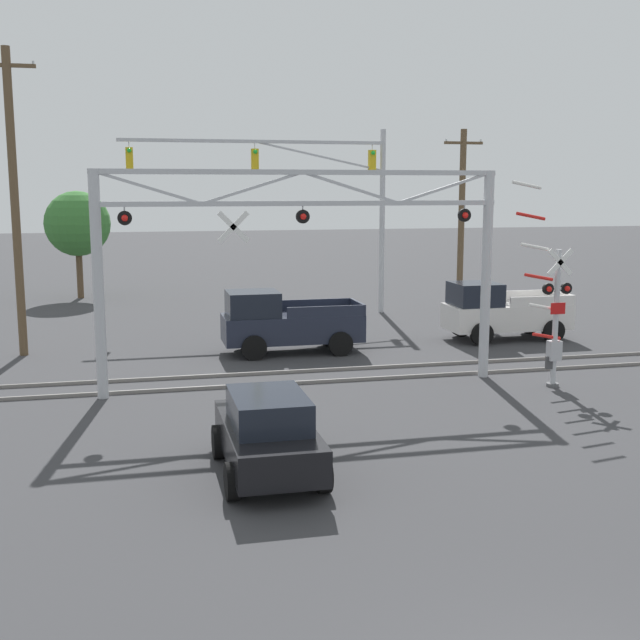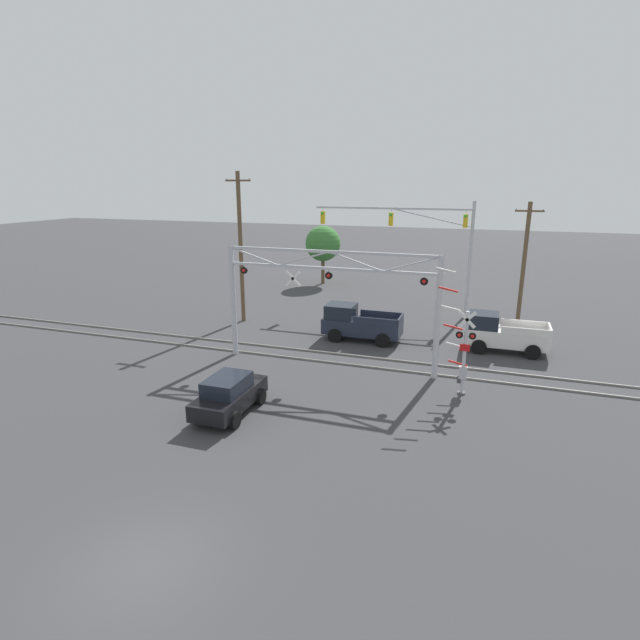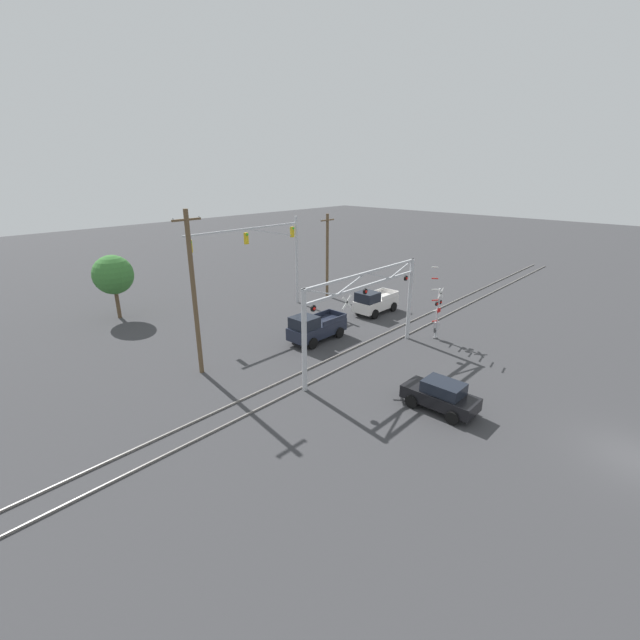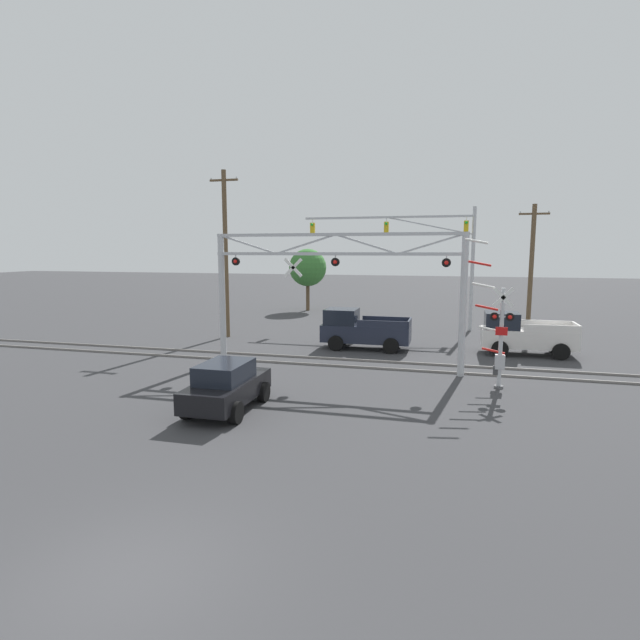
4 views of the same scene
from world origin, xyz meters
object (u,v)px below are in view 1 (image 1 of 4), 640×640
(utility_pole_left, at_px, (15,201))
(utility_pole_right, at_px, (461,219))
(pickup_truck_lead, at_px, (285,323))
(crossing_gantry, at_px, (302,249))
(traffic_signal_span, at_px, (321,187))
(sedan_waiting, at_px, (268,433))
(pickup_truck_following, at_px, (501,312))
(crossing_signal_mast, at_px, (552,317))
(background_tree_beyond_span, at_px, (77,224))

(utility_pole_left, height_order, utility_pole_right, utility_pole_left)
(pickup_truck_lead, distance_m, utility_pole_right, 12.39)
(crossing_gantry, distance_m, utility_pole_right, 15.60)
(traffic_signal_span, bearing_deg, sedan_waiting, -106.07)
(pickup_truck_lead, bearing_deg, pickup_truck_following, 4.13)
(crossing_gantry, relative_size, pickup_truck_following, 2.49)
(pickup_truck_following, bearing_deg, utility_pole_right, 80.05)
(crossing_signal_mast, height_order, pickup_truck_lead, crossing_signal_mast)
(crossing_gantry, height_order, background_tree_beyond_span, crossing_gantry)
(utility_pole_left, bearing_deg, pickup_truck_following, -3.55)
(traffic_signal_span, xyz_separation_m, background_tree_beyond_span, (-10.82, 8.08, -1.87))
(sedan_waiting, relative_size, background_tree_beyond_span, 0.72)
(traffic_signal_span, distance_m, utility_pole_right, 6.55)
(crossing_signal_mast, relative_size, traffic_signal_span, 0.50)
(sedan_waiting, height_order, utility_pole_left, utility_pole_left)
(crossing_signal_mast, xyz_separation_m, utility_pole_right, (3.01, 13.71, 2.20))
(traffic_signal_span, xyz_separation_m, pickup_truck_lead, (-3.13, -8.00, -4.62))
(traffic_signal_span, bearing_deg, utility_pole_right, -6.20)
(sedan_waiting, bearing_deg, utility_pole_left, 115.05)
(pickup_truck_lead, bearing_deg, utility_pole_left, 169.24)
(pickup_truck_lead, height_order, utility_pole_right, utility_pole_right)
(sedan_waiting, distance_m, background_tree_beyond_span, 28.31)
(crossing_signal_mast, height_order, pickup_truck_following, crossing_signal_mast)
(crossing_gantry, xyz_separation_m, traffic_signal_span, (3.50, 12.78, 1.73))
(pickup_truck_following, bearing_deg, crossing_gantry, -148.20)
(traffic_signal_span, distance_m, utility_pole_left, 13.44)
(crossing_signal_mast, relative_size, sedan_waiting, 1.47)
(crossing_gantry, relative_size, crossing_signal_mast, 1.95)
(pickup_truck_lead, distance_m, sedan_waiting, 11.87)
(pickup_truck_lead, xyz_separation_m, utility_pole_right, (9.48, 7.31, 3.18))
(pickup_truck_lead, relative_size, sedan_waiting, 1.20)
(pickup_truck_following, xyz_separation_m, utility_pole_left, (-17.01, 1.06, 4.15))
(traffic_signal_span, relative_size, background_tree_beyond_span, 2.12)
(pickup_truck_lead, height_order, sedan_waiting, pickup_truck_lead)
(crossing_gantry, relative_size, pickup_truck_lead, 2.40)
(utility_pole_right, height_order, background_tree_beyond_span, utility_pole_right)
(pickup_truck_following, distance_m, background_tree_beyond_span, 22.42)
(background_tree_beyond_span, bearing_deg, pickup_truck_lead, -64.45)
(traffic_signal_span, height_order, utility_pole_right, utility_pole_right)
(utility_pole_right, bearing_deg, pickup_truck_following, -99.95)
(traffic_signal_span, height_order, pickup_truck_lead, traffic_signal_span)
(traffic_signal_span, bearing_deg, background_tree_beyond_span, 143.25)
(crossing_gantry, bearing_deg, pickup_truck_lead, 85.52)
(crossing_gantry, bearing_deg, pickup_truck_following, 31.80)
(traffic_signal_span, height_order, pickup_truck_following, traffic_signal_span)
(pickup_truck_lead, relative_size, background_tree_beyond_span, 0.87)
(crossing_signal_mast, relative_size, utility_pole_left, 0.58)
(background_tree_beyond_span, bearing_deg, sedan_waiting, -79.42)
(crossing_signal_mast, bearing_deg, sedan_waiting, -149.95)
(crossing_gantry, relative_size, utility_pole_left, 1.13)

